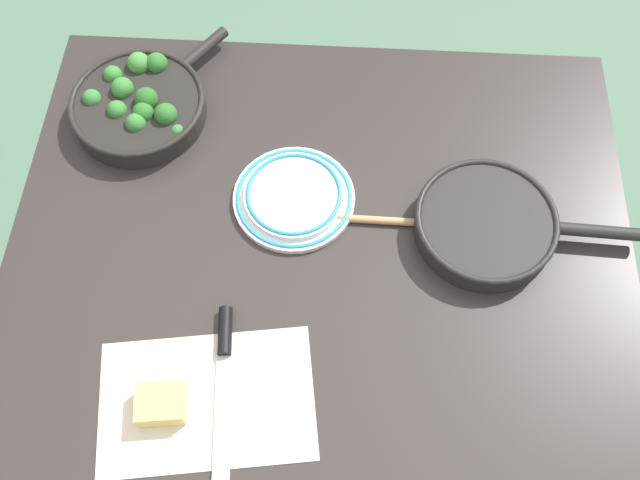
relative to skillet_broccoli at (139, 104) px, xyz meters
The scene contains 9 objects.
ground_plane 0.91m from the skillet_broccoli, 36.68° to the right, with size 14.00×14.00×0.00m, color #51755B.
dining_table_red 0.49m from the skillet_broccoli, 36.68° to the right, with size 1.16×0.98×0.74m.
skillet_broccoli is the anchor object (origin of this frame).
skillet_eggs 0.73m from the skillet_broccoli, 19.07° to the right, with size 0.42×0.26×0.05m.
wooden_spoon 0.59m from the skillet_broccoli, 22.85° to the right, with size 0.37×0.04×0.02m.
parchment_sheet 0.62m from the skillet_broccoli, 70.21° to the right, with size 0.39×0.28×0.00m.
grater_knife 0.58m from the skillet_broccoli, 66.08° to the right, with size 0.05×0.29×0.02m.
cheese_block 0.62m from the skillet_broccoli, 76.90° to the right, with size 0.09×0.07×0.04m.
dinner_plate_stack 0.38m from the skillet_broccoli, 30.18° to the right, with size 0.23×0.23×0.03m.
Camera 1 is at (0.03, -0.61, 1.91)m, focal length 40.00 mm.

